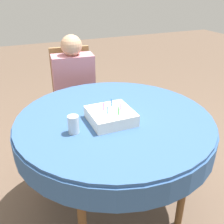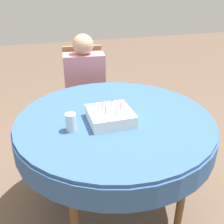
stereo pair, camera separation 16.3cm
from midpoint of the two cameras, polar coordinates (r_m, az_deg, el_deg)
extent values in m
plane|color=brown|center=(2.14, 2.81, -19.64)|extent=(12.00, 12.00, 0.00)
cylinder|color=#335689|center=(1.67, 3.39, -1.39)|extent=(1.25, 1.25, 0.02)
cylinder|color=#335689|center=(1.71, 3.31, -3.73)|extent=(1.27, 1.27, 0.14)
cylinder|color=brown|center=(1.58, -5.15, -21.49)|extent=(0.05, 0.05, 0.75)
cylinder|color=brown|center=(1.79, 17.80, -15.87)|extent=(0.05, 0.05, 0.75)
cylinder|color=brown|center=(2.09, -9.11, -7.68)|extent=(0.05, 0.05, 0.75)
cylinder|color=brown|center=(2.26, 8.42, -4.85)|extent=(0.05, 0.05, 0.75)
cube|color=#A37A4C|center=(2.61, -3.90, 1.29)|extent=(0.47, 0.47, 0.04)
cube|color=#A37A4C|center=(2.68, -4.58, 8.57)|extent=(0.38, 0.07, 0.53)
cylinder|color=#A37A4C|center=(2.55, -7.39, -5.32)|extent=(0.04, 0.04, 0.41)
cylinder|color=#A37A4C|center=(2.58, 0.80, -4.59)|extent=(0.04, 0.04, 0.41)
cylinder|color=#A37A4C|center=(2.86, -7.85, -1.44)|extent=(0.04, 0.04, 0.41)
cylinder|color=#A37A4C|center=(2.89, -0.57, -0.84)|extent=(0.04, 0.04, 0.41)
cylinder|color=tan|center=(2.57, -5.46, -4.38)|extent=(0.09, 0.09, 0.44)
cylinder|color=tan|center=(2.59, -1.32, -4.02)|extent=(0.09, 0.09, 0.44)
cube|color=#C67F8E|center=(2.50, -4.09, 6.86)|extent=(0.39, 0.23, 0.50)
sphere|color=tan|center=(2.41, -4.36, 14.41)|extent=(0.19, 0.19, 0.19)
cube|color=white|center=(1.60, 2.48, -0.92)|extent=(0.26, 0.26, 0.07)
cylinder|color=#D166B2|center=(1.58, 4.79, 1.16)|extent=(0.01, 0.01, 0.05)
cylinder|color=blue|center=(1.63, 2.84, 2.02)|extent=(0.01, 0.01, 0.05)
cylinder|color=#D166B2|center=(1.58, 0.92, 1.26)|extent=(0.01, 0.01, 0.05)
cylinder|color=blue|center=(1.53, 1.63, 0.37)|extent=(0.01, 0.01, 0.05)
cylinder|color=green|center=(1.52, 4.15, 0.09)|extent=(0.01, 0.01, 0.05)
cylinder|color=silver|center=(1.50, -5.90, -2.31)|extent=(0.06, 0.06, 0.11)
camera|label=1|loc=(0.08, -87.14, 1.46)|focal=42.00mm
camera|label=2|loc=(0.08, 92.86, -1.46)|focal=42.00mm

